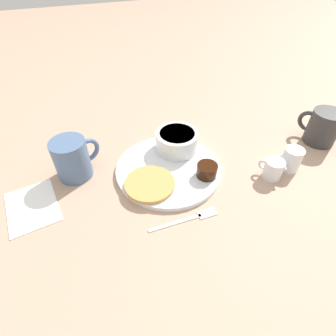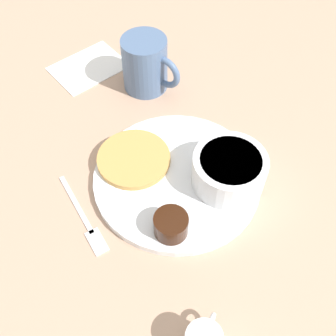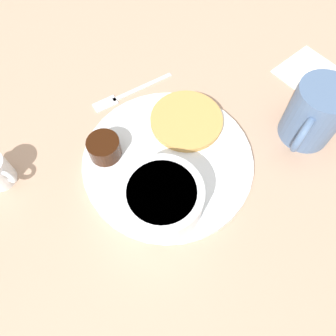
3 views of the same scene
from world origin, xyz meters
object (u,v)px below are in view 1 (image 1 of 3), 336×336
at_px(creamer_pitcher_near, 273,169).
at_px(creamer_pitcher_far, 291,159).
at_px(plate, 168,169).
at_px(coffee_mug, 73,159).
at_px(fork, 192,218).
at_px(second_mug, 323,127).
at_px(bowl, 177,140).

height_order(creamer_pitcher_near, creamer_pitcher_far, creamer_pitcher_far).
height_order(plate, coffee_mug, coffee_mug).
relative_size(coffee_mug, fork, 0.74).
relative_size(plate, second_mug, 2.35).
relative_size(plate, coffee_mug, 2.32).
bearing_deg(bowl, creamer_pitcher_near, 46.37).
bearing_deg(coffee_mug, creamer_pitcher_near, 67.72).
xyz_separation_m(bowl, creamer_pitcher_near, (0.17, 0.17, -0.01)).
bearing_deg(plate, creamer_pitcher_far, 70.59).
bearing_deg(creamer_pitcher_far, creamer_pitcher_near, -81.72).
bearing_deg(second_mug, fork, -75.16).
distance_m(creamer_pitcher_far, fork, 0.29).
distance_m(plate, creamer_pitcher_far, 0.30).
bearing_deg(bowl, plate, -38.03).
bearing_deg(creamer_pitcher_near, plate, -115.79).
distance_m(plate, fork, 0.15).
distance_m(creamer_pitcher_near, fork, 0.23).
xyz_separation_m(creamer_pitcher_far, second_mug, (-0.06, 0.15, 0.02)).
relative_size(bowl, coffee_mug, 0.99).
height_order(bowl, coffee_mug, coffee_mug).
bearing_deg(creamer_pitcher_near, bowl, -133.63).
relative_size(creamer_pitcher_far, second_mug, 0.62).
bearing_deg(fork, plate, 177.43).
xyz_separation_m(bowl, creamer_pitcher_far, (0.16, 0.23, -0.01)).
relative_size(plate, creamer_pitcher_near, 4.53).
bearing_deg(bowl, fork, -14.28).
xyz_separation_m(plate, creamer_pitcher_far, (0.10, 0.28, 0.02)).
xyz_separation_m(creamer_pitcher_far, fork, (0.05, -0.28, -0.03)).
distance_m(coffee_mug, second_mug, 0.65).
distance_m(coffee_mug, creamer_pitcher_far, 0.51).
bearing_deg(fork, bowl, 165.72).
distance_m(plate, coffee_mug, 0.22).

